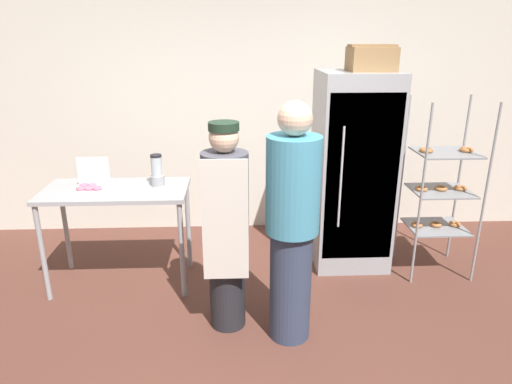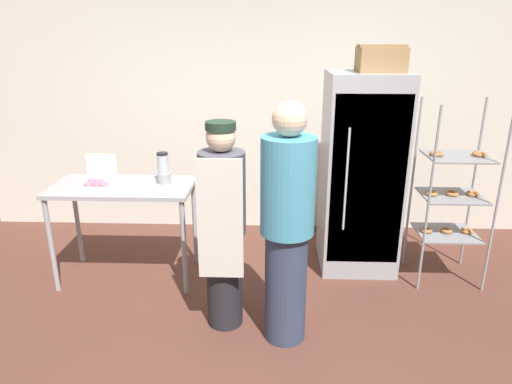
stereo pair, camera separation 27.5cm
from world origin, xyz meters
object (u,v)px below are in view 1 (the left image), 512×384
object	(u,v)px
refrigerator	(352,171)
blender_pitcher	(157,172)
cardboard_storage_box	(371,58)
person_customer	(292,225)
donut_box	(91,188)
person_baker	(226,226)
baking_rack	(441,190)

from	to	relation	value
refrigerator	blender_pitcher	distance (m)	1.81
cardboard_storage_box	person_customer	distance (m)	1.76
refrigerator	donut_box	bearing A→B (deg)	-168.67
refrigerator	cardboard_storage_box	xyz separation A→B (m)	(0.09, -0.04, 1.03)
donut_box	blender_pitcher	bearing A→B (deg)	21.09
cardboard_storage_box	person_baker	xyz separation A→B (m)	(-1.27, -1.00, -1.13)
baking_rack	blender_pitcher	world-z (taller)	baking_rack
refrigerator	donut_box	xyz separation A→B (m)	(-2.31, -0.46, 0.02)
refrigerator	baking_rack	world-z (taller)	refrigerator
person_customer	donut_box	bearing A→B (deg)	155.20
blender_pitcher	refrigerator	bearing A→B (deg)	8.35
baking_rack	donut_box	world-z (taller)	baking_rack
baking_rack	person_customer	distance (m)	1.77
refrigerator	cardboard_storage_box	bearing A→B (deg)	-25.04
donut_box	blender_pitcher	size ratio (longest dim) A/B	1.03
donut_box	cardboard_storage_box	size ratio (longest dim) A/B	0.71
baking_rack	donut_box	xyz separation A→B (m)	(-3.08, -0.23, 0.15)
cardboard_storage_box	person_customer	world-z (taller)	cardboard_storage_box
refrigerator	person_customer	size ratio (longest dim) A/B	1.05
donut_box	cardboard_storage_box	xyz separation A→B (m)	(2.39, 0.42, 1.01)
donut_box	cardboard_storage_box	bearing A→B (deg)	10.01
blender_pitcher	donut_box	bearing A→B (deg)	-158.91
donut_box	blender_pitcher	xyz separation A→B (m)	(0.52, 0.20, 0.07)
refrigerator	person_baker	size ratio (longest dim) A/B	1.16
baking_rack	person_customer	xyz separation A→B (m)	(-1.49, -0.96, 0.10)
baking_rack	cardboard_storage_box	size ratio (longest dim) A/B	4.13
cardboard_storage_box	baking_rack	bearing A→B (deg)	-16.06
blender_pitcher	person_baker	distance (m)	1.01
blender_pitcher	baking_rack	bearing A→B (deg)	0.60
donut_box	blender_pitcher	distance (m)	0.56
donut_box	person_baker	distance (m)	1.27
donut_box	baking_rack	bearing A→B (deg)	4.21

